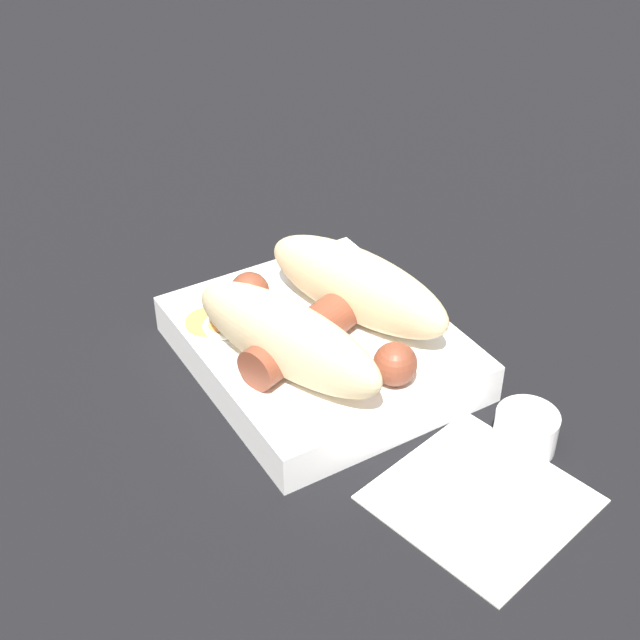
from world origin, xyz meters
The scene contains 8 objects.
ground_plane centered at (0.00, 0.00, 0.00)m, with size 3.00×3.00×0.00m, color black.
food_tray centered at (0.00, 0.00, 0.02)m, with size 0.21×0.18×0.03m.
bread_roll centered at (0.02, -0.01, 0.06)m, with size 0.19×0.17×0.06m.
sausage centered at (0.01, -0.01, 0.05)m, with size 0.16×0.14×0.03m.
pickled_veggies centered at (-0.05, -0.05, 0.03)m, with size 0.06×0.07×0.01m.
napkin centered at (0.18, 0.02, 0.00)m, with size 0.14×0.14×0.00m.
condiment_cup_near centered at (0.16, 0.02, 0.01)m, with size 0.04×0.04×0.03m.
condiment_cup_far centered at (0.15, 0.07, 0.01)m, with size 0.04×0.04×0.03m.
Camera 1 is at (0.46, -0.28, 0.43)m, focal length 50.00 mm.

